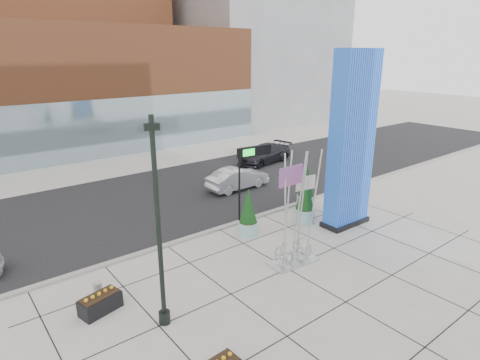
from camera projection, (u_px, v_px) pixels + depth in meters
ground at (254, 267)px, 17.04m from camera, size 160.00×160.00×0.00m
street_asphalt at (149, 201)px, 24.53m from camera, size 80.00×12.00×0.02m
curb_edge at (203, 234)px, 20.02m from camera, size 80.00×0.30×0.12m
tower_podium at (71, 89)px, 36.17m from camera, size 34.00×10.00×11.00m
tower_glass_front at (93, 130)px, 33.49m from camera, size 34.00×0.60×5.00m
building_grey_parking at (249, 50)px, 53.57m from camera, size 20.00×18.00×18.00m
blue_pylon at (351, 145)px, 20.02m from camera, size 2.69×1.22×8.90m
lamp_post at (160, 246)px, 12.64m from camera, size 0.48×0.39×7.01m
public_art_sculpture at (294, 235)px, 17.05m from camera, size 2.27×1.27×4.97m
concrete_bollard at (98, 290)px, 14.83m from camera, size 0.32×0.32×0.62m
overhead_street_sign at (251, 158)px, 20.23m from camera, size 1.99×0.36×4.21m
round_planter_east at (306, 187)px, 23.30m from camera, size 1.03×1.03×2.57m
round_planter_mid at (305, 200)px, 21.23m from camera, size 1.06×1.06×2.64m
round_planter_west at (248, 213)px, 19.72m from camera, size 0.98×0.98×2.44m
box_planter_north at (100, 302)px, 14.02m from camera, size 1.53×1.01×0.77m
car_silver_mid at (238, 179)px, 26.55m from camera, size 4.38×1.62×1.43m
car_dark_east at (265, 154)px, 32.88m from camera, size 5.37×2.79×1.49m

